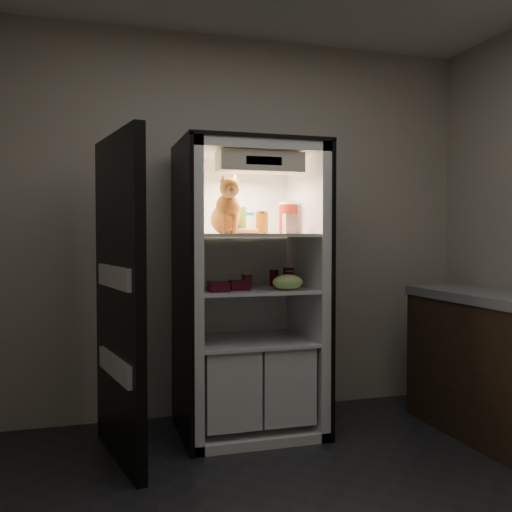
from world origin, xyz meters
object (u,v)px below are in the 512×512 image
(cream_carton, at_px, (290,224))
(berry_box_left, at_px, (218,287))
(pepper_jar, at_px, (288,218))
(soda_can_a, at_px, (274,278))
(salsa_jar, at_px, (262,223))
(mayo_tub, at_px, (246,223))
(condiment_jar, at_px, (247,280))
(tabby_cat, at_px, (227,212))
(parmesan_shaker, at_px, (241,220))
(refrigerator, at_px, (248,310))
(berry_box_right, at_px, (239,285))
(soda_can_b, at_px, (289,277))
(soda_can_c, at_px, (289,279))
(grape_bag, at_px, (288,282))

(cream_carton, distance_m, berry_box_left, 0.61)
(pepper_jar, height_order, soda_can_a, pepper_jar)
(salsa_jar, height_order, soda_can_a, salsa_jar)
(cream_carton, relative_size, soda_can_a, 1.10)
(mayo_tub, height_order, cream_carton, mayo_tub)
(mayo_tub, relative_size, condiment_jar, 1.47)
(salsa_jar, distance_m, pepper_jar, 0.23)
(tabby_cat, xyz_separation_m, mayo_tub, (0.19, 0.22, -0.06))
(parmesan_shaker, xyz_separation_m, pepper_jar, (0.34, 0.06, 0.02))
(cream_carton, bearing_deg, soda_can_a, 97.67)
(refrigerator, bearing_deg, tabby_cat, -144.95)
(pepper_jar, relative_size, soda_can_a, 1.85)
(mayo_tub, relative_size, berry_box_left, 1.19)
(berry_box_right, bearing_deg, soda_can_b, 19.10)
(cream_carton, height_order, soda_can_a, cream_carton)
(pepper_jar, bearing_deg, berry_box_left, -155.70)
(refrigerator, bearing_deg, berry_box_left, -137.31)
(mayo_tub, bearing_deg, berry_box_left, -129.23)
(soda_can_c, bearing_deg, condiment_jar, 159.02)
(mayo_tub, bearing_deg, pepper_jar, -18.18)
(berry_box_left, bearing_deg, cream_carton, 5.90)
(soda_can_b, bearing_deg, soda_can_c, -108.06)
(cream_carton, relative_size, soda_can_c, 1.15)
(soda_can_b, bearing_deg, cream_carton, -108.14)
(refrigerator, relative_size, salsa_jar, 12.98)
(soda_can_b, bearing_deg, soda_can_a, 138.89)
(condiment_jar, bearing_deg, pepper_jar, 2.87)
(pepper_jar, height_order, grape_bag, pepper_jar)
(parmesan_shaker, relative_size, cream_carton, 1.36)
(pepper_jar, height_order, berry_box_right, pepper_jar)
(salsa_jar, height_order, berry_box_right, salsa_jar)
(grape_bag, bearing_deg, soda_can_a, 88.87)
(salsa_jar, xyz_separation_m, condiment_jar, (-0.08, 0.07, -0.37))
(soda_can_b, relative_size, soda_can_c, 1.22)
(soda_can_b, xyz_separation_m, grape_bag, (-0.08, -0.21, -0.02))
(soda_can_a, distance_m, soda_can_c, 0.15)
(salsa_jar, distance_m, grape_bag, 0.43)
(pepper_jar, bearing_deg, cream_carton, -107.81)
(soda_can_a, bearing_deg, refrigerator, -169.00)
(soda_can_c, bearing_deg, salsa_jar, 171.15)
(soda_can_b, bearing_deg, salsa_jar, -167.90)
(salsa_jar, bearing_deg, soda_can_a, 42.51)
(salsa_jar, bearing_deg, soda_can_b, 12.10)
(soda_can_b, bearing_deg, berry_box_right, -160.90)
(soda_can_a, bearing_deg, tabby_cat, -156.86)
(refrigerator, relative_size, soda_can_a, 16.41)
(refrigerator, relative_size, soda_can_c, 17.23)
(refrigerator, distance_m, parmesan_shaker, 0.59)
(soda_can_b, xyz_separation_m, condiment_jar, (-0.28, 0.03, -0.02))
(soda_can_b, xyz_separation_m, berry_box_right, (-0.38, -0.13, -0.04))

